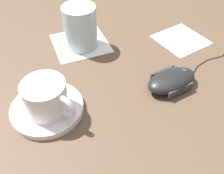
{
  "coord_description": "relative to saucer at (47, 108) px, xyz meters",
  "views": [
    {
      "loc": [
        0.41,
        0.05,
        0.36
      ],
      "look_at": [
        0.07,
        0.02,
        0.03
      ],
      "focal_mm": 40.0,
      "sensor_mm": 36.0,
      "label": 1
    }
  ],
  "objects": [
    {
      "name": "napkin_spare",
      "position": [
        -0.26,
        0.28,
        -0.0
      ],
      "size": [
        0.16,
        0.16,
        0.0
      ],
      "primitive_type": "cube",
      "rotation": [
        0.0,
        0.0,
        0.66
      ],
      "color": "white",
      "rests_on": "ground"
    },
    {
      "name": "napkin_under_glass",
      "position": [
        -0.22,
        0.02,
        -0.0
      ],
      "size": [
        0.18,
        0.18,
        0.0
      ],
      "primitive_type": "cube",
      "rotation": [
        0.0,
        0.0,
        0.47
      ],
      "color": "white",
      "rests_on": "ground"
    },
    {
      "name": "computer_mouse",
      "position": [
        -0.09,
        0.24,
        0.01
      ],
      "size": [
        0.11,
        0.13,
        0.03
      ],
      "color": "black",
      "rests_on": "ground"
    },
    {
      "name": "saucer",
      "position": [
        0.0,
        0.0,
        0.0
      ],
      "size": [
        0.13,
        0.13,
        0.01
      ],
      "primitive_type": "cylinder",
      "color": "white",
      "rests_on": "ground"
    },
    {
      "name": "ground_plane",
      "position": [
        -0.11,
        0.09,
        -0.01
      ],
      "size": [
        3.0,
        3.0,
        0.0
      ],
      "primitive_type": "plane",
      "color": "brown"
    },
    {
      "name": "drinking_glass",
      "position": [
        -0.21,
        0.03,
        0.05
      ],
      "size": [
        0.08,
        0.08,
        0.1
      ],
      "primitive_type": "cylinder",
      "color": "silver",
      "rests_on": "napkin_under_glass"
    },
    {
      "name": "coffee_cup",
      "position": [
        0.01,
        0.01,
        0.04
      ],
      "size": [
        0.08,
        0.1,
        0.06
      ],
      "color": "white",
      "rests_on": "saucer"
    },
    {
      "name": "mouse_cable",
      "position": [
        -0.2,
        0.36,
        -0.0
      ],
      "size": [
        0.18,
        0.13,
        0.0
      ],
      "color": "black",
      "rests_on": "ground"
    }
  ]
}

